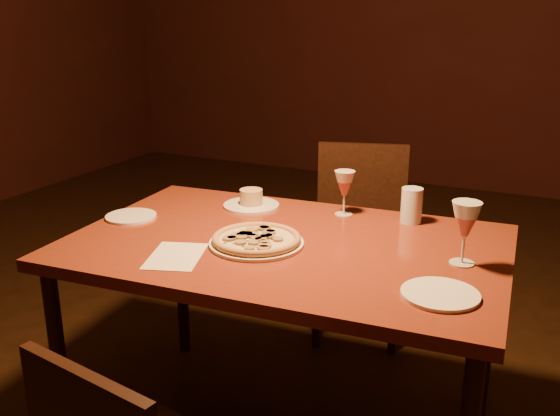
% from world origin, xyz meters
% --- Properties ---
extents(floor, '(7.00, 7.00, 0.00)m').
position_xyz_m(floor, '(0.00, 0.00, 0.00)').
color(floor, black).
rests_on(floor, ground).
extents(back_wall, '(6.00, 0.04, 3.00)m').
position_xyz_m(back_wall, '(0.00, 3.50, 1.50)').
color(back_wall, '#391312').
rests_on(back_wall, floor).
extents(dining_table, '(1.44, 0.99, 0.74)m').
position_xyz_m(dining_table, '(0.28, -0.08, 0.67)').
color(dining_table, maroon).
rests_on(dining_table, floor).
extents(chair_far, '(0.52, 0.52, 0.86)m').
position_xyz_m(chair_far, '(0.23, 0.81, 0.49)').
color(chair_far, black).
rests_on(chair_far, floor).
extents(pizza_plate, '(0.30, 0.30, 0.03)m').
position_xyz_m(pizza_plate, '(0.21, -0.15, 0.76)').
color(pizza_plate, white).
rests_on(pizza_plate, dining_table).
extents(ramekin_saucer, '(0.21, 0.21, 0.07)m').
position_xyz_m(ramekin_saucer, '(0.00, 0.19, 0.76)').
color(ramekin_saucer, white).
rests_on(ramekin_saucer, dining_table).
extents(wine_glass_far, '(0.07, 0.07, 0.16)m').
position_xyz_m(wine_glass_far, '(0.35, 0.25, 0.82)').
color(wine_glass_far, '#AE4B48').
rests_on(wine_glass_far, dining_table).
extents(wine_glass_right, '(0.09, 0.09, 0.19)m').
position_xyz_m(wine_glass_right, '(0.82, -0.02, 0.83)').
color(wine_glass_right, '#AE4B48').
rests_on(wine_glass_right, dining_table).
extents(water_tumbler, '(0.07, 0.07, 0.12)m').
position_xyz_m(water_tumbler, '(0.59, 0.28, 0.80)').
color(water_tumbler, silver).
rests_on(water_tumbler, dining_table).
extents(side_plate_left, '(0.18, 0.18, 0.01)m').
position_xyz_m(side_plate_left, '(-0.33, -0.11, 0.74)').
color(side_plate_left, white).
rests_on(side_plate_left, dining_table).
extents(side_plate_near, '(0.20, 0.20, 0.01)m').
position_xyz_m(side_plate_near, '(0.81, -0.27, 0.75)').
color(side_plate_near, white).
rests_on(side_plate_near, dining_table).
extents(menu_card, '(0.22, 0.26, 0.00)m').
position_xyz_m(menu_card, '(0.03, -0.35, 0.74)').
color(menu_card, beige).
rests_on(menu_card, dining_table).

